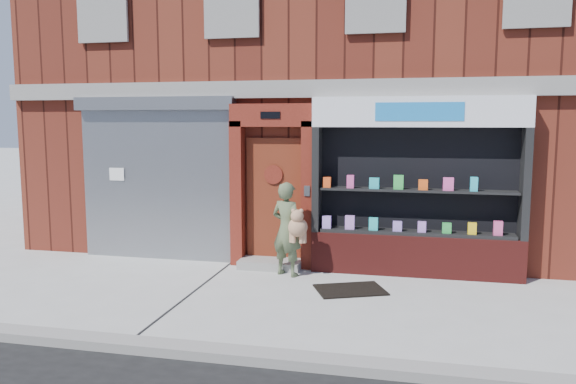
% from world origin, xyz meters
% --- Properties ---
extents(ground, '(80.00, 80.00, 0.00)m').
position_xyz_m(ground, '(0.00, 0.00, 0.00)').
color(ground, '#9E9E99').
rests_on(ground, ground).
extents(curb, '(60.00, 0.30, 0.12)m').
position_xyz_m(curb, '(0.00, -2.15, 0.06)').
color(curb, gray).
rests_on(curb, ground).
extents(building, '(12.00, 8.16, 8.00)m').
position_xyz_m(building, '(-0.00, 5.99, 4.00)').
color(building, '#531C13').
rests_on(building, ground).
extents(shutter_bay, '(3.10, 0.30, 3.04)m').
position_xyz_m(shutter_bay, '(-3.00, 1.93, 1.72)').
color(shutter_bay, gray).
rests_on(shutter_bay, ground).
extents(red_door_bay, '(1.52, 0.58, 2.90)m').
position_xyz_m(red_door_bay, '(-0.75, 1.86, 1.46)').
color(red_door_bay, '#58170F').
rests_on(red_door_bay, ground).
extents(pharmacy_bay, '(3.50, 0.41, 3.00)m').
position_xyz_m(pharmacy_bay, '(1.75, 1.81, 1.37)').
color(pharmacy_bay, maroon).
rests_on(pharmacy_bay, ground).
extents(woman, '(0.72, 0.60, 1.59)m').
position_xyz_m(woman, '(-0.34, 1.29, 0.81)').
color(woman, '#505D3D').
rests_on(woman, ground).
extents(doormat, '(1.23, 1.07, 0.03)m').
position_xyz_m(doormat, '(0.78, 0.66, 0.01)').
color(doormat, black).
rests_on(doormat, ground).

